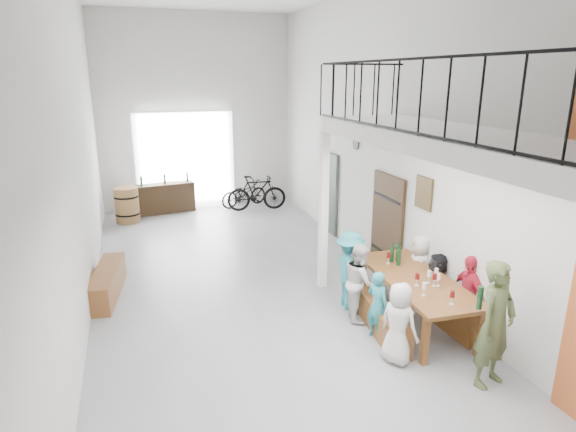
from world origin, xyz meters
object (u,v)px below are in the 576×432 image
object	(u,v)px
bench_inner	(379,316)
host_standing	(495,324)
serving_counter	(166,198)
bicycle_near	(244,193)
side_bench	(107,282)
tasting_table	(416,283)
oak_barrel	(127,205)

from	to	relation	value
bench_inner	host_standing	world-z (taller)	host_standing
serving_counter	bicycle_near	bearing A→B (deg)	-9.96
side_bench	host_standing	world-z (taller)	host_standing
side_bench	serving_counter	distance (m)	5.48
tasting_table	side_bench	size ratio (longest dim) A/B	1.42
tasting_table	host_standing	size ratio (longest dim) A/B	1.50
host_standing	serving_counter	bearing A→B (deg)	90.66
bench_inner	serving_counter	xyz separation A→B (m)	(-2.58, 7.86, 0.21)
bench_inner	side_bench	distance (m)	4.79
bench_inner	side_bench	world-z (taller)	side_bench
tasting_table	bicycle_near	world-z (taller)	bicycle_near
tasting_table	bench_inner	distance (m)	0.78
oak_barrel	bicycle_near	world-z (taller)	oak_barrel
serving_counter	bicycle_near	world-z (taller)	serving_counter
tasting_table	oak_barrel	xyz separation A→B (m)	(-4.24, 7.23, -0.23)
bench_inner	serving_counter	world-z (taller)	serving_counter
tasting_table	side_bench	bearing A→B (deg)	153.85
oak_barrel	host_standing	bearing A→B (deg)	-64.05
side_bench	bench_inner	bearing A→B (deg)	-32.67
host_standing	bicycle_near	world-z (taller)	host_standing
tasting_table	side_bench	world-z (taller)	tasting_table
side_bench	oak_barrel	size ratio (longest dim) A/B	1.86
oak_barrel	bench_inner	bearing A→B (deg)	-63.21
side_bench	oak_barrel	distance (m)	4.65
serving_counter	tasting_table	bearing A→B (deg)	-76.68
bench_inner	side_bench	xyz separation A→B (m)	(-4.03, 2.58, 0.03)
oak_barrel	bicycle_near	xyz separation A→B (m)	(3.34, 0.60, -0.07)
side_bench	serving_counter	bearing A→B (deg)	74.62
bench_inner	oak_barrel	distance (m)	8.08
bench_inner	host_standing	distance (m)	1.90
oak_barrel	host_standing	xyz separation A→B (m)	(4.32, -8.87, 0.36)
side_bench	host_standing	size ratio (longest dim) A/B	1.05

